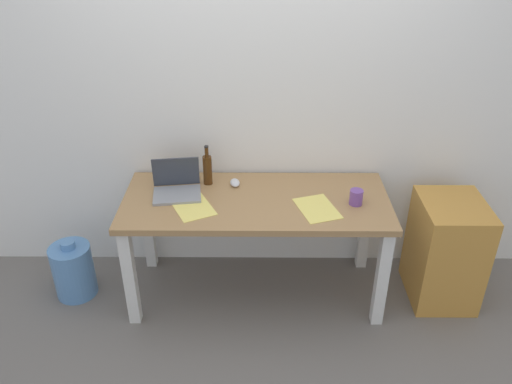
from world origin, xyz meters
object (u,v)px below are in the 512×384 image
beer_bottle (207,169)px  coffee_mug (356,197)px  desk (256,213)px  laptop_left (177,187)px  computer_mouse (235,183)px  filing_cabinet (445,251)px  water_cooler_jug (73,270)px

beer_bottle → coffee_mug: (0.92, -0.25, -0.06)m
desk → laptop_left: (-0.50, 0.07, 0.15)m
computer_mouse → laptop_left: bearing=-171.8°
desk → coffee_mug: coffee_mug is taller
beer_bottle → laptop_left: bearing=-144.9°
coffee_mug → laptop_left: bearing=173.7°
desk → beer_bottle: size_ratio=6.17×
desk → filing_cabinet: desk is taller
coffee_mug → water_cooler_jug: coffee_mug is taller
desk → filing_cabinet: (1.23, -0.02, -0.27)m
desk → computer_mouse: bearing=127.8°
coffee_mug → beer_bottle: bearing=164.7°
computer_mouse → coffee_mug: size_ratio=1.05×
water_cooler_jug → computer_mouse: bearing=10.8°
filing_cabinet → beer_bottle: bearing=172.0°
coffee_mug → filing_cabinet: bearing=3.3°
desk → laptop_left: 0.52m
coffee_mug → desk: bearing=174.9°
desk → beer_bottle: beer_bottle is taller
laptop_left → beer_bottle: bearing=35.1°
computer_mouse → filing_cabinet: computer_mouse is taller
laptop_left → water_cooler_jug: (-0.72, -0.10, -0.58)m
laptop_left → computer_mouse: laptop_left is taller
coffee_mug → filing_cabinet: size_ratio=0.13×
laptop_left → water_cooler_jug: laptop_left is taller
water_cooler_jug → filing_cabinet: filing_cabinet is taller
computer_mouse → coffee_mug: 0.78m
water_cooler_jug → coffee_mug: bearing=-0.8°
water_cooler_jug → filing_cabinet: bearing=0.2°
beer_bottle → filing_cabinet: bearing=-8.0°
laptop_left → filing_cabinet: bearing=-2.9°
computer_mouse → coffee_mug: bearing=-26.2°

